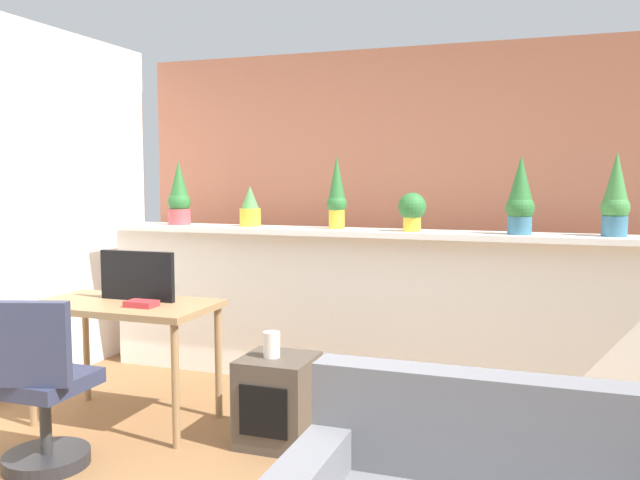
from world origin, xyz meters
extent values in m
cube|color=white|center=(0.00, 2.00, 0.55)|extent=(4.21, 0.16, 1.10)
cube|color=white|center=(0.00, 1.96, 1.12)|extent=(4.21, 0.37, 0.04)
cube|color=#AD664C|center=(0.00, 2.60, 1.25)|extent=(4.21, 0.10, 2.50)
cylinder|color=#B7474C|center=(-1.55, 1.96, 1.20)|extent=(0.17, 0.17, 0.12)
sphere|color=#2D7033|center=(-1.55, 1.96, 1.32)|extent=(0.17, 0.17, 0.17)
cone|color=#2D7033|center=(-1.55, 1.96, 1.49)|extent=(0.15, 0.15, 0.28)
cylinder|color=gold|center=(-0.97, 2.00, 1.21)|extent=(0.16, 0.16, 0.13)
cone|color=#4C9347|center=(-0.97, 2.00, 1.36)|extent=(0.13, 0.13, 0.17)
cylinder|color=gold|center=(-0.28, 1.98, 1.21)|extent=(0.11, 0.11, 0.14)
sphere|color=#2D7033|center=(-0.28, 1.98, 1.32)|extent=(0.15, 0.15, 0.15)
cone|color=#2D7033|center=(-0.28, 1.98, 1.51)|extent=(0.12, 0.12, 0.31)
cylinder|color=gold|center=(0.28, 1.94, 1.19)|extent=(0.12, 0.12, 0.10)
sphere|color=#2D7033|center=(0.28, 1.94, 1.31)|extent=(0.19, 0.19, 0.19)
cylinder|color=#386B84|center=(0.98, 1.93, 1.20)|extent=(0.15, 0.15, 0.12)
sphere|color=#2D7033|center=(0.98, 1.93, 1.31)|extent=(0.18, 0.18, 0.18)
cone|color=#2D7033|center=(0.98, 1.93, 1.50)|extent=(0.16, 0.16, 0.30)
cylinder|color=#386B84|center=(1.55, 1.98, 1.20)|extent=(0.15, 0.15, 0.13)
sphere|color=#3D843D|center=(1.55, 1.98, 1.32)|extent=(0.17, 0.17, 0.17)
cone|color=#3D843D|center=(1.55, 1.98, 1.51)|extent=(0.15, 0.15, 0.32)
cylinder|color=#99754C|center=(-1.77, 0.59, 0.35)|extent=(0.04, 0.04, 0.71)
cylinder|color=#99754C|center=(-0.77, 0.59, 0.35)|extent=(0.04, 0.04, 0.71)
cylinder|color=#99754C|center=(-1.77, 1.09, 0.35)|extent=(0.04, 0.04, 0.71)
cylinder|color=#99754C|center=(-0.77, 1.09, 0.35)|extent=(0.04, 0.04, 0.71)
cube|color=#99754C|center=(-1.27, 0.84, 0.73)|extent=(1.10, 0.60, 0.04)
cube|color=black|center=(-1.23, 0.92, 0.90)|extent=(0.51, 0.04, 0.31)
cylinder|color=#262628|center=(-1.29, 0.17, 0.04)|extent=(0.44, 0.44, 0.07)
cylinder|color=#333333|center=(-1.29, 0.17, 0.24)|extent=(0.06, 0.06, 0.34)
cube|color=#2D334C|center=(-1.29, 0.17, 0.45)|extent=(0.44, 0.44, 0.08)
cube|color=#2D334C|center=(-1.23, -0.01, 0.70)|extent=(0.44, 0.20, 0.42)
cube|color=#4C4238|center=(-0.26, 0.85, 0.25)|extent=(0.40, 0.40, 0.50)
cube|color=black|center=(-0.26, 0.66, 0.25)|extent=(0.28, 0.04, 0.28)
cylinder|color=silver|center=(-0.29, 0.83, 0.57)|extent=(0.09, 0.09, 0.14)
cube|color=#B22D33|center=(-1.09, 0.76, 0.77)|extent=(0.18, 0.12, 0.04)
cube|color=slate|center=(1.11, -0.11, 0.60)|extent=(1.56, 0.16, 0.40)
cube|color=slate|center=(0.40, -0.41, 0.48)|extent=(0.16, 0.76, 0.16)
camera|label=1|loc=(1.17, -2.51, 1.51)|focal=37.09mm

